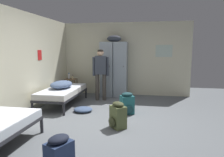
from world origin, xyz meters
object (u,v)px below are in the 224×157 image
bed_left_rear (63,92)px  backpack_olive (118,116)px  person_traveler (101,70)px  clothes_pile_denim (83,109)px  shelf_unit (71,85)px  bedding_heap (61,84)px  locker_bank (114,68)px  backpack_teal (127,104)px  water_bottle (69,76)px  backpack_navy (60,157)px  lotion_bottle (72,77)px

bed_left_rear → backpack_olive: backpack_olive is taller
person_traveler → clothes_pile_denim: person_traveler is taller
shelf_unit → bedding_heap: 1.32m
locker_bank → backpack_teal: bearing=-71.3°
person_traveler → water_bottle: person_traveler is taller
bed_left_rear → bedding_heap: size_ratio=2.27×
water_bottle → backpack_teal: water_bottle is taller
backpack_navy → backpack_olive: (0.48, 1.74, 0.00)m
water_bottle → backpack_olive: 3.57m
locker_bank → backpack_olive: 3.01m
locker_bank → backpack_navy: size_ratio=3.76×
locker_bank → bedding_heap: size_ratio=2.48×
backpack_teal → bedding_heap: bearing=164.0°
water_bottle → clothes_pile_denim: size_ratio=0.41×
backpack_teal → backpack_navy: (-0.59, -2.68, 0.00)m
person_traveler → backpack_olive: 2.46m
bed_left_rear → person_traveler: 1.35m
water_bottle → backpack_teal: 2.97m
bed_left_rear → locker_bank: bearing=47.5°
bedding_heap → locker_bank: bearing=45.6°
person_traveler → lotion_bottle: (-1.15, 0.56, -0.33)m
lotion_bottle → backpack_olive: 3.43m
clothes_pile_denim → shelf_unit: bearing=119.2°
locker_bank → clothes_pile_denim: locker_bank is taller
clothes_pile_denim → bedding_heap: bearing=145.2°
bed_left_rear → water_bottle: (-0.33, 1.35, 0.28)m
locker_bank → water_bottle: (-1.62, -0.06, -0.31)m
water_bottle → lotion_bottle: bearing=-21.8°
lotion_bottle → backpack_olive: (2.02, -2.75, -0.37)m
lotion_bottle → clothes_pile_denim: size_ratio=0.30×
backpack_olive → clothes_pile_denim: 1.41m
backpack_teal → bed_left_rear: bearing=164.8°
bedding_heap → lotion_bottle: lotion_bottle is taller
water_bottle → lotion_bottle: size_ratio=1.39×
bed_left_rear → clothes_pile_denim: bearing=-34.3°
person_traveler → backpack_teal: 1.74m
backpack_olive → water_bottle: bearing=127.6°
bed_left_rear → shelf_unit: bearing=100.7°
shelf_unit → backpack_olive: shelf_unit is taller
lotion_bottle → backpack_navy: 4.76m
bed_left_rear → water_bottle: 1.41m
shelf_unit → clothes_pile_denim: (1.04, -1.86, -0.29)m
backpack_teal → lotion_bottle: bearing=139.4°
backpack_navy → backpack_olive: same height
backpack_navy → clothes_pile_denim: backpack_navy is taller
water_bottle → clothes_pile_denim: water_bottle is taller
person_traveler → bed_left_rear: bearing=-143.1°
water_bottle → backpack_olive: size_ratio=0.37×
bedding_heap → clothes_pile_denim: 1.15m
locker_bank → bedding_heap: (-1.33, -1.36, -0.38)m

